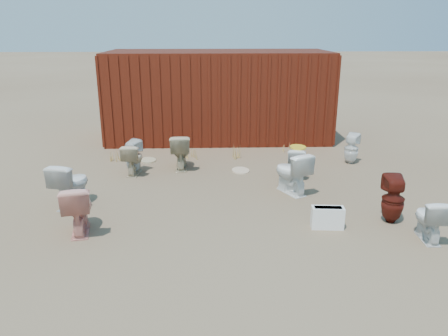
{
  "coord_description": "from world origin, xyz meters",
  "views": [
    {
      "loc": [
        -0.26,
        -7.03,
        3.03
      ],
      "look_at": [
        0.0,
        0.6,
        0.55
      ],
      "focal_mm": 35.0,
      "sensor_mm": 36.0,
      "label": 1
    }
  ],
  "objects_px": {
    "toilet_front_maroon": "(393,199)",
    "toilet_back_beige_right": "(181,151)",
    "toilet_back_e": "(351,149)",
    "toilet_front_a": "(71,184)",
    "toilet_back_a": "(133,157)",
    "toilet_front_e": "(430,219)",
    "toilet_front_pink": "(78,208)",
    "toilet_back_beige_left": "(133,159)",
    "toilet_back_yellowlid": "(297,163)",
    "toilet_front_c": "(292,172)",
    "loose_tank": "(327,218)",
    "shipping_container": "(218,95)"
  },
  "relations": [
    {
      "from": "toilet_back_yellowlid",
      "to": "toilet_front_a",
      "type": "bearing_deg",
      "value": 33.99
    },
    {
      "from": "toilet_front_a",
      "to": "toilet_front_e",
      "type": "relative_size",
      "value": 1.23
    },
    {
      "from": "toilet_front_maroon",
      "to": "toilet_back_e",
      "type": "distance_m",
      "value": 3.21
    },
    {
      "from": "toilet_back_a",
      "to": "toilet_back_e",
      "type": "relative_size",
      "value": 1.04
    },
    {
      "from": "toilet_front_c",
      "to": "shipping_container",
      "type": "bearing_deg",
      "value": -100.82
    },
    {
      "from": "toilet_back_beige_left",
      "to": "toilet_back_beige_right",
      "type": "distance_m",
      "value": 1.06
    },
    {
      "from": "toilet_front_a",
      "to": "toilet_back_a",
      "type": "bearing_deg",
      "value": -97.33
    },
    {
      "from": "toilet_front_a",
      "to": "toilet_front_pink",
      "type": "xyz_separation_m",
      "value": [
        0.42,
        -1.05,
        -0.01
      ]
    },
    {
      "from": "toilet_back_a",
      "to": "toilet_back_beige_left",
      "type": "distance_m",
      "value": 0.09
    },
    {
      "from": "toilet_back_a",
      "to": "loose_tank",
      "type": "distance_m",
      "value": 4.51
    },
    {
      "from": "toilet_front_a",
      "to": "toilet_front_c",
      "type": "xyz_separation_m",
      "value": [
        3.98,
        0.51,
        0.0
      ]
    },
    {
      "from": "toilet_front_c",
      "to": "toilet_back_beige_right",
      "type": "relative_size",
      "value": 1.03
    },
    {
      "from": "toilet_front_e",
      "to": "toilet_back_a",
      "type": "relative_size",
      "value": 0.9
    },
    {
      "from": "toilet_back_yellowlid",
      "to": "toilet_front_maroon",
      "type": "bearing_deg",
      "value": 132.2
    },
    {
      "from": "toilet_back_e",
      "to": "toilet_front_a",
      "type": "bearing_deg",
      "value": 58.13
    },
    {
      "from": "toilet_front_c",
      "to": "toilet_back_e",
      "type": "relative_size",
      "value": 1.15
    },
    {
      "from": "shipping_container",
      "to": "toilet_front_c",
      "type": "distance_m",
      "value": 4.71
    },
    {
      "from": "toilet_front_c",
      "to": "toilet_back_beige_left",
      "type": "xyz_separation_m",
      "value": [
        -3.18,
        1.21,
        -0.07
      ]
    },
    {
      "from": "toilet_front_maroon",
      "to": "toilet_back_yellowlid",
      "type": "xyz_separation_m",
      "value": [
        -1.11,
        2.24,
        -0.07
      ]
    },
    {
      "from": "toilet_front_maroon",
      "to": "toilet_back_beige_right",
      "type": "height_order",
      "value": "toilet_front_maroon"
    },
    {
      "from": "toilet_front_pink",
      "to": "toilet_back_e",
      "type": "relative_size",
      "value": 1.11
    },
    {
      "from": "toilet_front_a",
      "to": "toilet_back_e",
      "type": "height_order",
      "value": "toilet_front_a"
    },
    {
      "from": "toilet_front_pink",
      "to": "toilet_back_e",
      "type": "distance_m",
      "value": 6.28
    },
    {
      "from": "toilet_front_pink",
      "to": "toilet_back_beige_right",
      "type": "xyz_separation_m",
      "value": [
        1.37,
        3.14,
        0.0
      ]
    },
    {
      "from": "toilet_back_beige_right",
      "to": "toilet_front_a",
      "type": "bearing_deg",
      "value": 47.59
    },
    {
      "from": "toilet_back_beige_left",
      "to": "toilet_back_beige_right",
      "type": "bearing_deg",
      "value": -153.68
    },
    {
      "from": "toilet_front_maroon",
      "to": "toilet_back_beige_right",
      "type": "bearing_deg",
      "value": -34.96
    },
    {
      "from": "shipping_container",
      "to": "toilet_front_e",
      "type": "bearing_deg",
      "value": -65.28
    },
    {
      "from": "toilet_back_e",
      "to": "toilet_back_beige_right",
      "type": "bearing_deg",
      "value": 39.52
    },
    {
      "from": "shipping_container",
      "to": "loose_tank",
      "type": "height_order",
      "value": "shipping_container"
    },
    {
      "from": "toilet_back_e",
      "to": "toilet_front_e",
      "type": "bearing_deg",
      "value": 125.34
    },
    {
      "from": "toilet_front_pink",
      "to": "toilet_front_maroon",
      "type": "xyz_separation_m",
      "value": [
        4.95,
        0.19,
        0.0
      ]
    },
    {
      "from": "toilet_back_beige_left",
      "to": "toilet_back_beige_right",
      "type": "xyz_separation_m",
      "value": [
        0.99,
        0.37,
        0.06
      ]
    },
    {
      "from": "toilet_front_a",
      "to": "toilet_back_beige_left",
      "type": "distance_m",
      "value": 1.9
    },
    {
      "from": "shipping_container",
      "to": "toilet_back_a",
      "type": "distance_m",
      "value": 3.79
    },
    {
      "from": "toilet_front_pink",
      "to": "loose_tank",
      "type": "relative_size",
      "value": 1.57
    },
    {
      "from": "toilet_front_a",
      "to": "toilet_back_a",
      "type": "xyz_separation_m",
      "value": [
        0.79,
        1.8,
        -0.04
      ]
    },
    {
      "from": "toilet_back_beige_left",
      "to": "loose_tank",
      "type": "xyz_separation_m",
      "value": [
        3.47,
        -2.77,
        -0.16
      ]
    },
    {
      "from": "toilet_front_pink",
      "to": "toilet_back_beige_left",
      "type": "xyz_separation_m",
      "value": [
        0.38,
        2.77,
        -0.06
      ]
    },
    {
      "from": "toilet_back_beige_right",
      "to": "toilet_front_e",
      "type": "bearing_deg",
      "value": 135.63
    },
    {
      "from": "toilet_front_a",
      "to": "toilet_front_maroon",
      "type": "relative_size",
      "value": 1.03
    },
    {
      "from": "toilet_front_e",
      "to": "toilet_back_beige_right",
      "type": "distance_m",
      "value": 5.27
    },
    {
      "from": "shipping_container",
      "to": "toilet_back_beige_right",
      "type": "height_order",
      "value": "shipping_container"
    },
    {
      "from": "toilet_front_pink",
      "to": "toilet_back_beige_right",
      "type": "height_order",
      "value": "same"
    },
    {
      "from": "toilet_back_yellowlid",
      "to": "toilet_back_e",
      "type": "relative_size",
      "value": 0.92
    },
    {
      "from": "loose_tank",
      "to": "toilet_back_yellowlid",
      "type": "bearing_deg",
      "value": 95.04
    },
    {
      "from": "toilet_back_a",
      "to": "loose_tank",
      "type": "xyz_separation_m",
      "value": [
        3.49,
        -2.85,
        -0.19
      ]
    },
    {
      "from": "toilet_front_c",
      "to": "toilet_back_beige_left",
      "type": "height_order",
      "value": "toilet_front_c"
    },
    {
      "from": "toilet_back_beige_right",
      "to": "loose_tank",
      "type": "height_order",
      "value": "toilet_back_beige_right"
    },
    {
      "from": "toilet_front_maroon",
      "to": "toilet_back_e",
      "type": "xyz_separation_m",
      "value": [
        0.34,
        3.19,
        -0.04
      ]
    }
  ]
}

